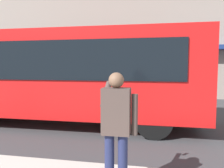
% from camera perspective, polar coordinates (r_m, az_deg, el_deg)
% --- Properties ---
extents(ground_plane, '(60.00, 60.00, 0.00)m').
position_cam_1_polar(ground_plane, '(7.57, 7.30, -10.21)').
color(ground_plane, '#38383A').
extents(building_facade_far, '(28.00, 1.55, 12.00)m').
position_cam_1_polar(building_facade_far, '(14.68, 9.30, 20.61)').
color(building_facade_far, gray).
rests_on(building_facade_far, ground_plane).
extents(red_bus, '(9.05, 2.54, 3.08)m').
position_cam_1_polar(red_bus, '(7.54, -12.69, 2.61)').
color(red_bus, red).
rests_on(red_bus, ground_plane).
extents(pedestrian_photographer, '(0.53, 0.52, 1.70)m').
position_cam_1_polar(pedestrian_photographer, '(3.18, 1.20, -9.86)').
color(pedestrian_photographer, '#1E2347').
rests_on(pedestrian_photographer, sidewalk_curb).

